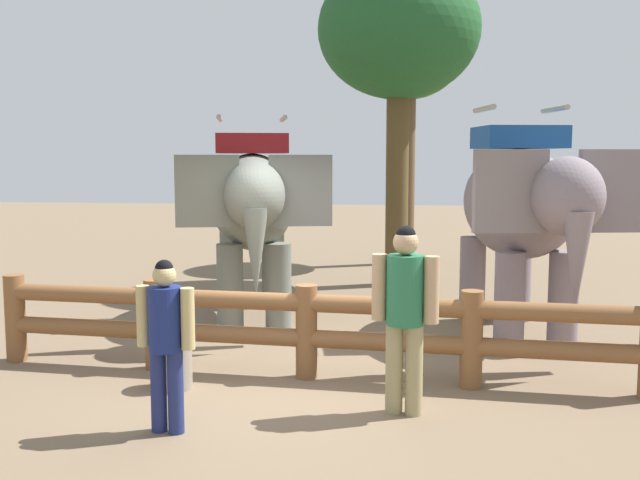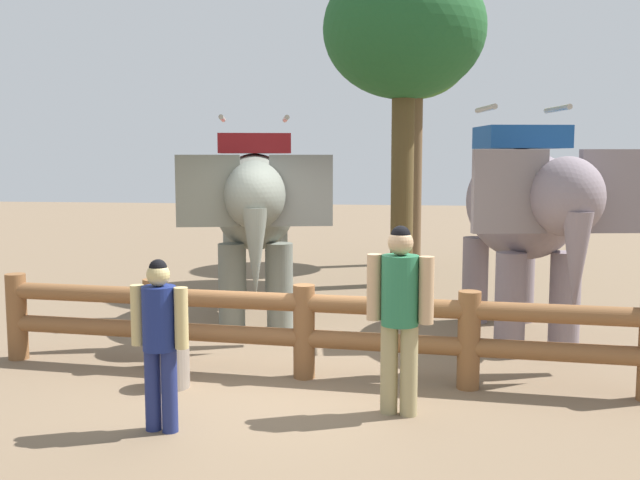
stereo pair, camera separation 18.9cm
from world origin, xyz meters
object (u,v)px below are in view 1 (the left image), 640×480
at_px(tree_back_center, 409,58).
at_px(feed_bucket, 174,367).
at_px(tree_far_left, 399,34).
at_px(elephant_center, 523,209).
at_px(elephant_near_left, 253,207).
at_px(tourist_woman_in_black, 166,333).
at_px(tourist_man_in_blue, 405,306).
at_px(log_fence, 306,324).

bearing_deg(tree_back_center, feed_bucket, -104.76).
bearing_deg(tree_far_left, elephant_center, -67.14).
bearing_deg(tree_far_left, elephant_near_left, -121.73).
distance_m(tourist_woman_in_black, tree_far_left, 8.97).
relative_size(elephant_center, tree_far_left, 0.61).
height_order(elephant_near_left, tourist_man_in_blue, elephant_near_left).
bearing_deg(tourist_woman_in_black, tourist_man_in_blue, 18.88).
relative_size(elephant_near_left, tourist_woman_in_black, 2.34).
bearing_deg(log_fence, tree_back_center, 82.74).
distance_m(elephant_near_left, tourist_man_in_blue, 4.43).
bearing_deg(elephant_near_left, elephant_center, -9.79).
distance_m(elephant_center, tourist_woman_in_black, 5.36).
xyz_separation_m(elephant_near_left, tourist_woman_in_black, (0.14, -4.48, -0.82)).
xyz_separation_m(tourist_woman_in_black, feed_bucket, (-0.34, 1.22, -0.68)).
relative_size(tourist_man_in_blue, tree_far_left, 0.30).
bearing_deg(tree_back_center, tourist_man_in_blue, -90.37).
xyz_separation_m(log_fence, elephant_center, (2.63, 2.08, 1.15)).
bearing_deg(tree_back_center, elephant_center, -77.79).
height_order(elephant_near_left, tree_far_left, tree_far_left).
bearing_deg(feed_bucket, elephant_near_left, 86.62).
distance_m(tourist_man_in_blue, feed_bucket, 2.62).
xyz_separation_m(log_fence, tree_back_center, (1.14, 8.97, 4.07)).
bearing_deg(feed_bucket, tree_back_center, 75.24).
height_order(tourist_woman_in_black, tourist_man_in_blue, tourist_man_in_blue).
xyz_separation_m(tree_far_left, tree_back_center, (0.21, 2.85, -0.06)).
xyz_separation_m(log_fence, feed_bucket, (-1.36, -0.53, -0.38)).
distance_m(elephant_center, tourist_man_in_blue, 3.55).
bearing_deg(tree_far_left, feed_bucket, -108.98).
bearing_deg(tourist_woman_in_black, elephant_center, 46.32).
relative_size(elephant_center, tourist_woman_in_black, 2.39).
height_order(elephant_center, feed_bucket, elephant_center).
distance_m(elephant_center, tree_far_left, 5.30).
xyz_separation_m(log_fence, tourist_woman_in_black, (-1.02, -1.74, 0.30)).
xyz_separation_m(log_fence, tree_far_left, (0.93, 6.13, 4.13)).
distance_m(elephant_near_left, tourist_woman_in_black, 4.56).
bearing_deg(log_fence, elephant_center, 38.36).
distance_m(elephant_near_left, tree_far_left, 4.99).
relative_size(log_fence, tourist_man_in_blue, 4.07).
height_order(tourist_woman_in_black, tree_far_left, tree_far_left).
bearing_deg(feed_bucket, elephant_center, 33.16).
bearing_deg(tourist_man_in_blue, tree_far_left, 91.20).
xyz_separation_m(tree_far_left, feed_bucket, (-2.29, -6.65, -4.51)).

